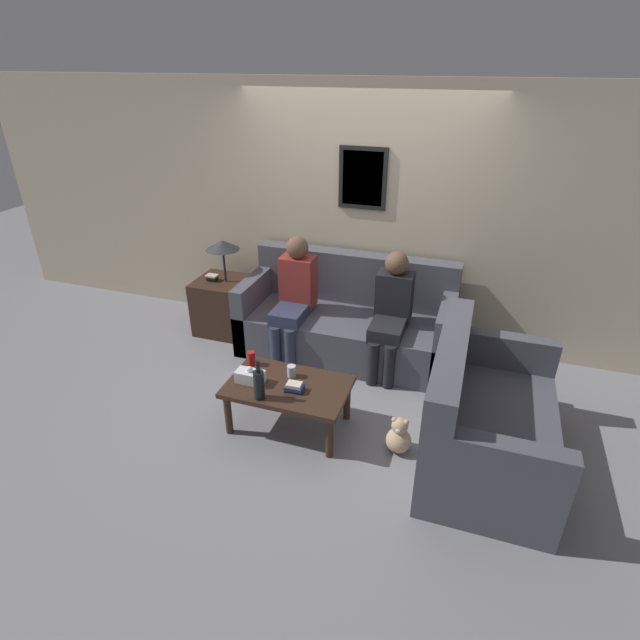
{
  "coord_description": "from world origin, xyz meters",
  "views": [
    {
      "loc": [
        1.19,
        -3.84,
        2.75
      ],
      "look_at": [
        -0.06,
        -0.15,
        0.69
      ],
      "focal_mm": 28.0,
      "sensor_mm": 36.0,
      "label": 1
    }
  ],
  "objects_px": {
    "couch_main": "(347,322)",
    "person_left": "(294,293)",
    "teddy_bear": "(399,437)",
    "person_right": "(391,309)",
    "coffee_table": "(288,391)",
    "couch_side": "(483,422)",
    "drinking_glass": "(291,371)",
    "wine_bottle": "(259,384)"
  },
  "relations": [
    {
      "from": "wine_bottle",
      "to": "person_right",
      "type": "xyz_separation_m",
      "value": [
        0.74,
        1.38,
        0.1
      ]
    },
    {
      "from": "couch_main",
      "to": "teddy_bear",
      "type": "relative_size",
      "value": 6.77
    },
    {
      "from": "coffee_table",
      "to": "person_right",
      "type": "relative_size",
      "value": 0.84
    },
    {
      "from": "wine_bottle",
      "to": "drinking_glass",
      "type": "xyz_separation_m",
      "value": [
        0.12,
        0.35,
        -0.08
      ]
    },
    {
      "from": "teddy_bear",
      "to": "couch_main",
      "type": "bearing_deg",
      "value": 120.96
    },
    {
      "from": "couch_main",
      "to": "couch_side",
      "type": "relative_size",
      "value": 1.42
    },
    {
      "from": "couch_main",
      "to": "person_left",
      "type": "relative_size",
      "value": 1.74
    },
    {
      "from": "coffee_table",
      "to": "drinking_glass",
      "type": "distance_m",
      "value": 0.16
    },
    {
      "from": "couch_main",
      "to": "coffee_table",
      "type": "relative_size",
      "value": 2.16
    },
    {
      "from": "drinking_glass",
      "to": "person_left",
      "type": "xyz_separation_m",
      "value": [
        -0.37,
        1.01,
        0.2
      ]
    },
    {
      "from": "couch_side",
      "to": "drinking_glass",
      "type": "height_order",
      "value": "couch_side"
    },
    {
      "from": "person_left",
      "to": "person_right",
      "type": "xyz_separation_m",
      "value": [
        0.98,
        0.01,
        -0.02
      ]
    },
    {
      "from": "wine_bottle",
      "to": "person_left",
      "type": "bearing_deg",
      "value": 100.07
    },
    {
      "from": "couch_main",
      "to": "teddy_bear",
      "type": "distance_m",
      "value": 1.59
    },
    {
      "from": "person_left",
      "to": "person_right",
      "type": "distance_m",
      "value": 0.98
    },
    {
      "from": "person_right",
      "to": "coffee_table",
      "type": "bearing_deg",
      "value": -117.38
    },
    {
      "from": "couch_side",
      "to": "person_right",
      "type": "relative_size",
      "value": 1.28
    },
    {
      "from": "drinking_glass",
      "to": "wine_bottle",
      "type": "bearing_deg",
      "value": -109.45
    },
    {
      "from": "couch_side",
      "to": "drinking_glass",
      "type": "relative_size",
      "value": 15.04
    },
    {
      "from": "person_left",
      "to": "teddy_bear",
      "type": "distance_m",
      "value": 1.82
    },
    {
      "from": "person_right",
      "to": "wine_bottle",
      "type": "bearing_deg",
      "value": -118.1
    },
    {
      "from": "wine_bottle",
      "to": "person_left",
      "type": "distance_m",
      "value": 1.39
    },
    {
      "from": "teddy_bear",
      "to": "person_right",
      "type": "bearing_deg",
      "value": 105.9
    },
    {
      "from": "couch_main",
      "to": "person_left",
      "type": "distance_m",
      "value": 0.63
    },
    {
      "from": "coffee_table",
      "to": "teddy_bear",
      "type": "relative_size",
      "value": 3.14
    },
    {
      "from": "person_left",
      "to": "coffee_table",
      "type": "bearing_deg",
      "value": -71.32
    },
    {
      "from": "couch_side",
      "to": "person_right",
      "type": "distance_m",
      "value": 1.42
    },
    {
      "from": "couch_side",
      "to": "coffee_table",
      "type": "height_order",
      "value": "couch_side"
    },
    {
      "from": "wine_bottle",
      "to": "teddy_bear",
      "type": "relative_size",
      "value": 1.08
    },
    {
      "from": "wine_bottle",
      "to": "person_left",
      "type": "xyz_separation_m",
      "value": [
        -0.24,
        1.37,
        0.13
      ]
    },
    {
      "from": "couch_main",
      "to": "wine_bottle",
      "type": "xyz_separation_m",
      "value": [
        -0.26,
        -1.57,
        0.21
      ]
    },
    {
      "from": "couch_side",
      "to": "teddy_bear",
      "type": "distance_m",
      "value": 0.64
    },
    {
      "from": "couch_main",
      "to": "wine_bottle",
      "type": "relative_size",
      "value": 6.25
    },
    {
      "from": "couch_side",
      "to": "wine_bottle",
      "type": "bearing_deg",
      "value": 101.9
    },
    {
      "from": "wine_bottle",
      "to": "teddy_bear",
      "type": "distance_m",
      "value": 1.16
    },
    {
      "from": "couch_side",
      "to": "person_left",
      "type": "distance_m",
      "value": 2.19
    },
    {
      "from": "couch_main",
      "to": "couch_side",
      "type": "bearing_deg",
      "value": -40.88
    },
    {
      "from": "coffee_table",
      "to": "teddy_bear",
      "type": "height_order",
      "value": "coffee_table"
    },
    {
      "from": "coffee_table",
      "to": "wine_bottle",
      "type": "xyz_separation_m",
      "value": [
        -0.14,
        -0.23,
        0.19
      ]
    },
    {
      "from": "drinking_glass",
      "to": "couch_main",
      "type": "bearing_deg",
      "value": 83.81
    },
    {
      "from": "couch_side",
      "to": "person_right",
      "type": "bearing_deg",
      "value": 42.06
    },
    {
      "from": "coffee_table",
      "to": "drinking_glass",
      "type": "relative_size",
      "value": 9.87
    }
  ]
}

